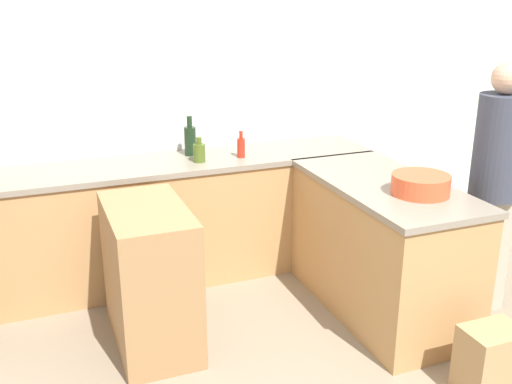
# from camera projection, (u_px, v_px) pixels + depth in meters

# --- Properties ---
(wall_back) EXTENTS (8.00, 0.06, 2.70)m
(wall_back) POSITION_uv_depth(u_px,v_px,m) (168.00, 93.00, 4.50)
(wall_back) COLOR silver
(wall_back) RESTS_ON ground_plane
(counter_back) EXTENTS (2.89, 0.61, 0.92)m
(counter_back) POSITION_uv_depth(u_px,v_px,m) (183.00, 218.00, 4.51)
(counter_back) COLOR tan
(counter_back) RESTS_ON ground_plane
(counter_peninsula) EXTENTS (0.69, 1.44, 0.92)m
(counter_peninsula) POSITION_uv_depth(u_px,v_px,m) (381.00, 247.00, 4.01)
(counter_peninsula) COLOR tan
(counter_peninsula) RESTS_ON ground_plane
(island_table) EXTENTS (0.46, 0.82, 0.89)m
(island_table) POSITION_uv_depth(u_px,v_px,m) (150.00, 277.00, 3.62)
(island_table) COLOR #997047
(island_table) RESTS_ON ground_plane
(mixing_bowl) EXTENTS (0.35, 0.35, 0.12)m
(mixing_bowl) POSITION_uv_depth(u_px,v_px,m) (421.00, 184.00, 3.63)
(mixing_bowl) COLOR #DB512D
(mixing_bowl) RESTS_ON counter_peninsula
(olive_oil_bottle) EXTENTS (0.09, 0.09, 0.18)m
(olive_oil_bottle) POSITION_uv_depth(u_px,v_px,m) (199.00, 152.00, 4.29)
(olive_oil_bottle) COLOR #475B1E
(olive_oil_bottle) RESTS_ON counter_back
(hot_sauce_bottle) EXTENTS (0.06, 0.06, 0.20)m
(hot_sauce_bottle) POSITION_uv_depth(u_px,v_px,m) (241.00, 147.00, 4.40)
(hot_sauce_bottle) COLOR red
(hot_sauce_bottle) RESTS_ON counter_back
(wine_bottle_dark) EXTENTS (0.09, 0.09, 0.30)m
(wine_bottle_dark) POSITION_uv_depth(u_px,v_px,m) (190.00, 140.00, 4.45)
(wine_bottle_dark) COLOR black
(wine_bottle_dark) RESTS_ON counter_back
(person_at_peninsula) EXTENTS (0.31, 0.31, 1.68)m
(person_at_peninsula) POSITION_uv_depth(u_px,v_px,m) (494.00, 181.00, 3.88)
(person_at_peninsula) COLOR #ADA38E
(person_at_peninsula) RESTS_ON ground_plane
(paper_bag) EXTENTS (0.32, 0.24, 0.39)m
(paper_bag) POSITION_uv_depth(u_px,v_px,m) (490.00, 361.00, 3.23)
(paper_bag) COLOR #A88456
(paper_bag) RESTS_ON ground_plane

